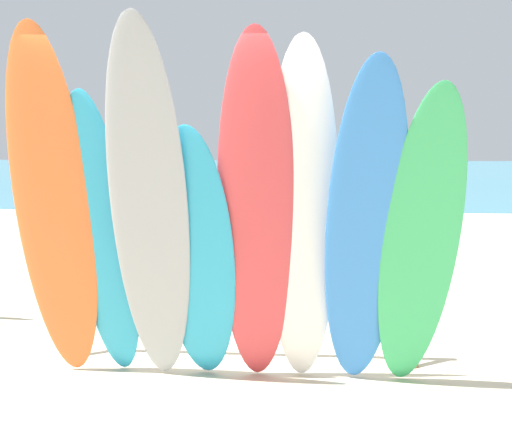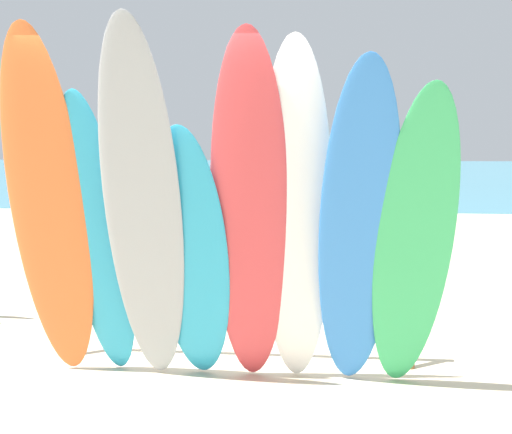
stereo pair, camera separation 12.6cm
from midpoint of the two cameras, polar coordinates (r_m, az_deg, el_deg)
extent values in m
plane|color=beige|center=(19.24, 2.73, 1.36)|extent=(60.00, 60.00, 0.00)
cube|color=teal|center=(36.50, 3.64, 3.97)|extent=(60.00, 40.00, 0.02)
cylinder|color=brown|center=(5.75, -16.87, -8.83)|extent=(0.07, 0.07, 0.63)
cylinder|color=brown|center=(5.42, 13.23, -9.66)|extent=(0.07, 0.07, 0.63)
cylinder|color=brown|center=(5.32, -2.30, -6.29)|extent=(3.00, 0.06, 0.06)
ellipsoid|color=orange|center=(4.85, -18.07, 0.17)|extent=(0.64, 0.99, 2.61)
ellipsoid|color=#289EC6|center=(4.87, -14.05, -2.18)|extent=(0.51, 0.83, 2.19)
ellipsoid|color=#999EA3|center=(4.53, -10.13, 0.06)|extent=(0.60, 1.13, 2.63)
ellipsoid|color=#289EC6|center=(4.71, -5.98, -3.75)|extent=(0.59, 0.80, 1.96)
ellipsoid|color=#D13D42|center=(4.54, -0.77, -0.19)|extent=(0.60, 0.91, 2.57)
ellipsoid|color=white|center=(4.56, 3.33, -0.47)|extent=(0.52, 0.83, 2.52)
ellipsoid|color=#337AD1|center=(4.47, 8.81, -1.65)|extent=(0.59, 1.04, 2.37)
ellipsoid|color=#38B266|center=(4.57, 13.54, -2.62)|extent=(0.63, 0.96, 2.21)
cylinder|color=#9E704C|center=(8.15, -7.63, -3.21)|extent=(0.13, 0.13, 0.85)
cylinder|color=#9E704C|center=(7.81, -7.68, -3.65)|extent=(0.13, 0.13, 0.85)
cube|color=#B23399|center=(7.93, -7.70, -0.89)|extent=(0.46, 0.28, 0.20)
cube|color=orange|center=(7.88, -7.75, 2.00)|extent=(0.31, 0.47, 0.66)
sphere|color=#9E704C|center=(7.86, -7.80, 5.29)|extent=(0.24, 0.24, 0.24)
cylinder|color=#9E704C|center=(8.16, -7.71, 2.42)|extent=(0.10, 0.10, 0.59)
cylinder|color=#9E704C|center=(7.60, -7.80, 2.10)|extent=(0.10, 0.10, 0.59)
cylinder|color=brown|center=(12.94, -9.08, 0.49)|extent=(0.13, 0.13, 0.85)
cylinder|color=brown|center=(13.29, -9.36, 0.65)|extent=(0.13, 0.13, 0.85)
cube|color=#33A36B|center=(13.08, -9.25, 2.13)|extent=(0.46, 0.28, 0.20)
cube|color=silver|center=(13.06, -9.29, 3.88)|extent=(0.39, 0.49, 0.66)
sphere|color=brown|center=(13.04, -9.33, 5.86)|extent=(0.24, 0.24, 0.24)
cylinder|color=brown|center=(12.78, -9.06, 3.98)|extent=(0.10, 0.10, 0.59)
cylinder|color=brown|center=(13.33, -9.51, 4.09)|extent=(0.10, 0.10, 0.59)
cylinder|color=tan|center=(8.52, -18.26, -3.37)|extent=(0.12, 0.12, 0.76)
cylinder|color=tan|center=(8.66, -16.39, -3.14)|extent=(0.12, 0.12, 0.76)
cube|color=#2D4CB2|center=(8.54, -17.40, -1.15)|extent=(0.41, 0.25, 0.18)
cube|color=#2D4CB2|center=(8.50, -17.48, 1.24)|extent=(0.41, 0.43, 0.59)
sphere|color=tan|center=(8.47, -17.58, 3.96)|extent=(0.21, 0.21, 0.21)
cylinder|color=tan|center=(8.39, -19.03, 1.34)|extent=(0.09, 0.09, 0.53)
cylinder|color=tan|center=(8.61, -16.00, 1.58)|extent=(0.09, 0.09, 0.53)
camera|label=1|loc=(0.06, -90.51, -0.06)|focal=45.22mm
camera|label=2|loc=(0.06, 89.49, 0.06)|focal=45.22mm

